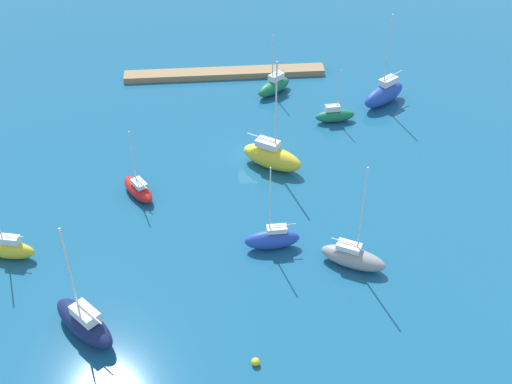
# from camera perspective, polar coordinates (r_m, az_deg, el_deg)

# --- Properties ---
(water) EXTENTS (160.00, 160.00, 0.00)m
(water) POSITION_cam_1_polar(r_m,az_deg,el_deg) (72.03, -0.54, 2.92)
(water) COLOR #19567F
(water) RESTS_ON ground
(pier_dock) EXTENTS (25.78, 2.27, 0.76)m
(pier_dock) POSITION_cam_1_polar(r_m,az_deg,el_deg) (87.81, -2.68, 10.09)
(pier_dock) COLOR #997A56
(pier_dock) RESTS_ON ground
(sailboat_yellow_center_basin) EXTENTS (5.03, 2.45, 8.82)m
(sailboat_yellow_center_basin) POSITION_cam_1_polar(r_m,az_deg,el_deg) (63.22, -20.35, -4.55)
(sailboat_yellow_center_basin) COLOR yellow
(sailboat_yellow_center_basin) RESTS_ON water
(sailboat_green_along_channel) EXTENTS (4.69, 1.66, 6.64)m
(sailboat_green_along_channel) POSITION_cam_1_polar(r_m,az_deg,el_deg) (78.28, 6.73, 6.53)
(sailboat_green_along_channel) COLOR #19724C
(sailboat_green_along_channel) RESTS_ON water
(sailboat_blue_west_end) EXTENTS (5.04, 1.68, 9.00)m
(sailboat_blue_west_end) POSITION_cam_1_polar(r_m,az_deg,el_deg) (60.24, 1.40, -4.01)
(sailboat_blue_west_end) COLOR #2347B2
(sailboat_blue_west_end) RESTS_ON water
(sailboat_red_far_north) EXTENTS (3.98, 4.95, 7.43)m
(sailboat_red_far_north) POSITION_cam_1_polar(r_m,az_deg,el_deg) (67.31, -10.01, 0.27)
(sailboat_red_far_north) COLOR red
(sailboat_red_far_north) RESTS_ON water
(sailboat_gray_by_breakwater) EXTENTS (6.02, 4.41, 10.76)m
(sailboat_gray_by_breakwater) POSITION_cam_1_polar(r_m,az_deg,el_deg) (59.15, 8.25, -5.50)
(sailboat_gray_by_breakwater) COLOR gray
(sailboat_gray_by_breakwater) RESTS_ON water
(sailboat_navy_near_pier) EXTENTS (6.11, 6.45, 10.75)m
(sailboat_navy_near_pier) POSITION_cam_1_polar(r_m,az_deg,el_deg) (54.76, -14.44, -10.71)
(sailboat_navy_near_pier) COLOR #141E4C
(sailboat_navy_near_pier) RESTS_ON water
(sailboat_yellow_far_south) EXTENTS (6.80, 5.52, 12.40)m
(sailboat_yellow_far_south) POSITION_cam_1_polar(r_m,az_deg,el_deg) (69.84, 1.36, 3.05)
(sailboat_yellow_far_south) COLOR yellow
(sailboat_yellow_far_south) RESTS_ON water
(sailboat_green_inner_mooring) EXTENTS (5.12, 4.71, 7.83)m
(sailboat_green_inner_mooring) POSITION_cam_1_polar(r_m,az_deg,el_deg) (83.46, 1.54, 9.02)
(sailboat_green_inner_mooring) COLOR #19724C
(sailboat_green_inner_mooring) RESTS_ON water
(sailboat_blue_outer_mooring) EXTENTS (6.42, 5.46, 11.50)m
(sailboat_blue_outer_mooring) POSITION_cam_1_polar(r_m,az_deg,el_deg) (82.41, 10.87, 8.24)
(sailboat_blue_outer_mooring) COLOR #2347B2
(sailboat_blue_outer_mooring) RESTS_ON water
(mooring_buoy_yellow) EXTENTS (0.65, 0.65, 0.65)m
(mooring_buoy_yellow) POSITION_cam_1_polar(r_m,az_deg,el_deg) (51.87, -0.04, -14.27)
(mooring_buoy_yellow) COLOR yellow
(mooring_buoy_yellow) RESTS_ON water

